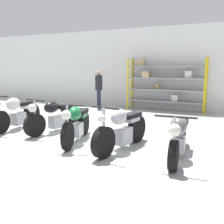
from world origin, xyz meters
name	(u,v)px	position (x,y,z in m)	size (l,w,h in m)	color
ground_plane	(105,142)	(0.00, 0.00, 0.00)	(30.00, 30.00, 0.00)	#B2B7B7
back_wall	(163,68)	(0.00, 5.71, 1.80)	(30.00, 0.08, 3.60)	white
shelving_rack	(165,83)	(0.21, 5.34, 1.18)	(3.34, 0.63, 2.24)	yellow
motorcycle_white	(16,113)	(-3.08, 0.12, 0.47)	(0.64, 2.05, 1.08)	black
motorcycle_black	(54,117)	(-1.80, 0.32, 0.44)	(0.73, 2.08, 1.01)	black
motorcycle_green	(77,123)	(-0.67, -0.27, 0.49)	(0.83, 1.96, 1.04)	black
motorcycle_silver	(122,129)	(0.58, -0.32, 0.46)	(0.70, 2.06, 1.06)	black
motorcycle_grey	(179,135)	(1.84, -0.29, 0.46)	(0.75, 2.12, 1.00)	black
person_browsing	(99,86)	(-2.57, 4.52, 1.02)	(0.45, 0.45, 1.72)	#1E2338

